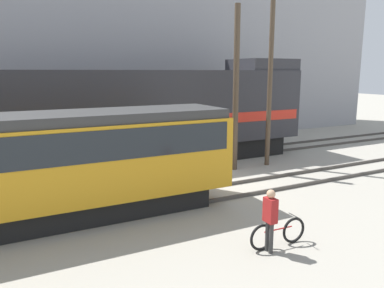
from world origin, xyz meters
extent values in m
plane|color=#9E998C|center=(0.00, 0.00, 0.00)|extent=(120.00, 120.00, 0.00)
cube|color=#47423D|center=(0.00, -2.39, 0.07)|extent=(60.00, 0.07, 0.14)
cube|color=#47423D|center=(0.00, -0.95, 0.07)|extent=(60.00, 0.07, 0.14)
cube|color=#47423D|center=(0.00, 3.15, 0.07)|extent=(60.00, 0.07, 0.14)
cube|color=#47423D|center=(0.00, 4.59, 0.07)|extent=(60.00, 0.07, 0.14)
cube|color=#99999E|center=(0.00, 12.10, 6.23)|extent=(40.51, 6.00, 12.46)
cube|color=black|center=(-2.59, 3.87, 0.50)|extent=(18.26, 2.55, 1.00)
cube|color=#2D2D33|center=(-2.59, 3.87, 2.80)|extent=(19.85, 3.00, 3.59)
cube|color=red|center=(-2.59, 3.87, 2.26)|extent=(19.45, 3.04, 0.50)
cube|color=#2D2D33|center=(5.83, 3.87, 4.89)|extent=(3.00, 2.85, 0.60)
cube|color=black|center=(-6.73, -1.67, 0.35)|extent=(11.04, 2.00, 0.70)
cube|color=orange|center=(-6.73, -1.67, 1.86)|extent=(12.55, 2.50, 2.33)
cube|color=#1E2328|center=(-6.73, -1.67, 2.48)|extent=(12.05, 2.54, 0.90)
cube|color=#333333|center=(-6.73, -1.67, 3.18)|extent=(12.30, 2.38, 0.30)
torus|color=black|center=(-0.54, -6.07, 0.36)|extent=(0.72, 0.09, 0.72)
torus|color=black|center=(-1.58, -6.04, 0.36)|extent=(0.72, 0.09, 0.72)
cylinder|color=#B21E1E|center=(-1.06, -6.06, 0.48)|extent=(0.88, 0.06, 0.04)
cylinder|color=#B21E1E|center=(-1.43, -6.05, 0.52)|extent=(0.03, 0.03, 0.32)
cylinder|color=#262626|center=(-0.54, -6.07, 0.77)|extent=(0.04, 0.44, 0.02)
cylinder|color=#333333|center=(-1.46, -6.12, 0.41)|extent=(0.11, 0.11, 0.81)
cylinder|color=#333333|center=(-1.47, -6.28, 0.41)|extent=(0.11, 0.11, 0.81)
cube|color=maroon|center=(-1.46, -6.20, 1.13)|extent=(0.23, 0.37, 0.63)
sphere|color=tan|center=(-1.46, -6.20, 1.55)|extent=(0.22, 0.22, 0.22)
cylinder|color=#4C3D2D|center=(2.30, 1.10, 3.72)|extent=(0.26, 0.26, 7.44)
cylinder|color=#4C3D2D|center=(4.22, 1.10, 4.10)|extent=(0.23, 0.23, 8.21)
camera|label=1|loc=(-7.24, -13.18, 4.54)|focal=35.00mm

